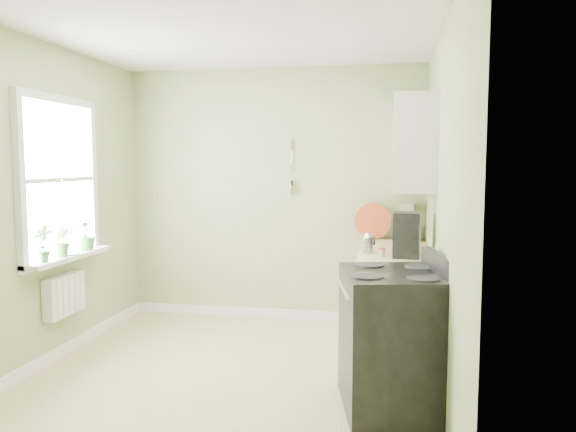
% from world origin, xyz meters
% --- Properties ---
extents(floor, '(3.20, 3.60, 0.02)m').
position_xyz_m(floor, '(0.00, 0.00, -0.01)').
color(floor, tan).
rests_on(floor, ground).
extents(ceiling, '(3.20, 3.60, 0.02)m').
position_xyz_m(ceiling, '(0.00, 0.00, 2.71)').
color(ceiling, white).
rests_on(ceiling, wall_back).
extents(wall_back, '(3.20, 0.02, 2.70)m').
position_xyz_m(wall_back, '(0.00, 1.81, 1.35)').
color(wall_back, '#A2B078').
rests_on(wall_back, floor).
extents(wall_left, '(0.02, 3.60, 2.70)m').
position_xyz_m(wall_left, '(-1.61, 0.00, 1.35)').
color(wall_left, '#A2B078').
rests_on(wall_left, floor).
extents(wall_right, '(0.02, 3.60, 2.70)m').
position_xyz_m(wall_right, '(1.61, 0.00, 1.35)').
color(wall_right, '#A2B078').
rests_on(wall_right, floor).
extents(base_cabinets, '(0.60, 1.60, 0.87)m').
position_xyz_m(base_cabinets, '(1.30, 1.00, 0.43)').
color(base_cabinets, white).
rests_on(base_cabinets, floor).
extents(countertop, '(0.64, 1.60, 0.04)m').
position_xyz_m(countertop, '(1.29, 1.00, 0.89)').
color(countertop, beige).
rests_on(countertop, base_cabinets).
extents(upper_cabinets, '(0.35, 1.40, 0.80)m').
position_xyz_m(upper_cabinets, '(1.43, 1.10, 1.85)').
color(upper_cabinets, white).
rests_on(upper_cabinets, wall_right).
extents(window, '(0.06, 1.14, 1.44)m').
position_xyz_m(window, '(-1.58, 0.30, 1.55)').
color(window, white).
rests_on(window, wall_left).
extents(window_sill, '(0.18, 1.14, 0.04)m').
position_xyz_m(window_sill, '(-1.51, 0.30, 0.88)').
color(window_sill, white).
rests_on(window_sill, wall_left).
extents(radiator, '(0.12, 0.50, 0.35)m').
position_xyz_m(radiator, '(-1.54, 0.25, 0.55)').
color(radiator, white).
rests_on(radiator, wall_left).
extents(wall_utensils, '(0.02, 0.14, 0.58)m').
position_xyz_m(wall_utensils, '(0.20, 1.78, 1.56)').
color(wall_utensils, beige).
rests_on(wall_utensils, wall_back).
extents(stove, '(0.83, 0.90, 1.09)m').
position_xyz_m(stove, '(1.28, -0.30, 0.49)').
color(stove, black).
rests_on(stove, floor).
extents(stand_mixer, '(0.24, 0.36, 0.41)m').
position_xyz_m(stand_mixer, '(1.42, 1.74, 1.09)').
color(stand_mixer, '#B2B2B7').
rests_on(stand_mixer, countertop).
extents(kettle, '(0.18, 0.10, 0.18)m').
position_xyz_m(kettle, '(1.05, 0.78, 1.00)').
color(kettle, silver).
rests_on(kettle, countertop).
extents(coffee_maker, '(0.24, 0.26, 0.38)m').
position_xyz_m(coffee_maker, '(1.37, 0.63, 1.09)').
color(coffee_maker, black).
rests_on(coffee_maker, countertop).
extents(red_tray, '(0.38, 0.10, 0.38)m').
position_xyz_m(red_tray, '(1.06, 1.72, 1.10)').
color(red_tray, '#9D3A1D').
rests_on(red_tray, countertop).
extents(jar, '(0.07, 0.07, 0.07)m').
position_xyz_m(jar, '(1.17, 0.62, 0.95)').
color(jar, '#B3A692').
rests_on(jar, countertop).
extents(plant_a, '(0.18, 0.15, 0.30)m').
position_xyz_m(plant_a, '(-1.50, -0.08, 1.05)').
color(plant_a, '#3C6F2E').
rests_on(plant_a, window_sill).
extents(plant_b, '(0.19, 0.19, 0.27)m').
position_xyz_m(plant_b, '(-1.50, 0.18, 1.03)').
color(plant_b, '#3C6F2E').
rests_on(plant_b, window_sill).
extents(plant_c, '(0.16, 0.16, 0.28)m').
position_xyz_m(plant_c, '(-1.50, 0.57, 1.04)').
color(plant_c, '#3C6F2E').
rests_on(plant_c, window_sill).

